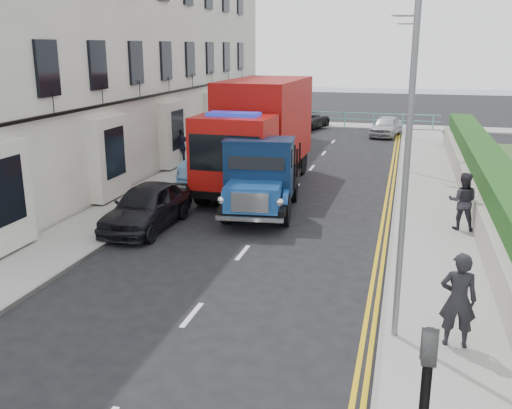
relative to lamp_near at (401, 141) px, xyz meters
name	(u,v)px	position (x,y,z in m)	size (l,w,h in m)	color
ground	(221,280)	(-4.18, 2.00, -4.00)	(120.00, 120.00, 0.00)	black
pavement_west	(170,184)	(-9.38, 11.00, -3.94)	(2.40, 38.00, 0.12)	gray
pavement_east	(430,201)	(1.12, 11.00, -3.94)	(2.60, 38.00, 0.12)	gray
promenade	(346,126)	(-4.18, 31.00, -3.94)	(30.00, 2.50, 0.12)	gray
sea_plane	(373,93)	(-4.18, 62.00, -4.00)	(120.00, 120.00, 0.00)	#515F6E
terrace_west	(113,12)	(-13.65, 15.00, 3.17)	(6.31, 30.20, 14.25)	silver
garden_east	(487,182)	(3.03, 11.00, -3.10)	(1.45, 28.00, 1.75)	#B2AD9E
seafront_railing	(345,120)	(-4.18, 30.20, -3.42)	(13.00, 0.08, 1.11)	#59B2A5
lamp_near	(401,141)	(0.00, 0.00, 0.00)	(1.23, 0.18, 7.00)	slate
lamp_mid	(408,85)	(0.00, 16.00, 0.00)	(1.23, 0.18, 7.00)	slate
lamp_far	(409,74)	(0.00, 26.00, 0.00)	(1.23, 0.18, 7.00)	slate
bedford_lorry	(260,181)	(-4.60, 7.62, -2.77)	(2.80, 5.84, 2.67)	black
red_lorry	(259,131)	(-5.71, 11.81, -1.69)	(2.97, 8.32, 4.33)	black
parked_car_front	(147,206)	(-7.78, 5.46, -3.28)	(1.70, 4.23, 1.44)	black
parked_car_mid	(219,161)	(-7.78, 12.81, -3.21)	(1.68, 4.81, 1.58)	#65A2D8
parked_car_rear	(276,139)	(-6.89, 20.00, -3.34)	(1.85, 4.55, 1.32)	silver
seafront_car_left	(306,120)	(-6.74, 29.00, -3.36)	(2.12, 4.60, 1.28)	black
seafront_car_right	(386,126)	(-1.18, 27.04, -3.35)	(1.54, 3.82, 1.30)	#B6B6BB
pedestrian_east_near	(458,300)	(1.24, -0.11, -2.94)	(0.69, 0.45, 1.88)	black
pedestrian_east_far	(463,201)	(1.92, 7.49, -2.97)	(0.88, 0.69, 1.81)	#2C2932
pedestrian_west_near	(181,147)	(-10.18, 14.36, -2.98)	(1.05, 0.44, 1.80)	black
pedestrian_west_far	(199,141)	(-10.18, 16.77, -3.05)	(0.81, 0.52, 1.65)	#463C32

